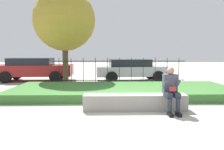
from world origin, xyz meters
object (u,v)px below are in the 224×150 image
Objects in this scene: car_parked_left at (34,68)px; person_seated_reader at (171,88)px; car_parked_center at (132,69)px; tree_behind_fence at (65,20)px; stone_bench at (135,103)px.

person_seated_reader is at bearing -50.75° from car_parked_left.
car_parked_center is at bearing -3.22° from car_parked_left.
tree_behind_fence reaches higher than car_parked_center.
car_parked_center is 4.58m from tree_behind_fence.
stone_bench is at bearing -54.48° from car_parked_left.
car_parked_left is (-5.04, 6.50, 0.52)m from stone_bench.
stone_bench is 0.68× the size of car_parked_left.
car_parked_left reaches higher than person_seated_reader.
stone_bench is 7.02m from tree_behind_fence.
car_parked_center reaches higher than stone_bench.
person_seated_reader is at bearing -91.86° from car_parked_center.
stone_bench is 8.24m from car_parked_left.
car_parked_left is (-6.00, 6.78, 0.04)m from person_seated_reader.
stone_bench is 6.46m from car_parked_center.
car_parked_center is at bearing 84.48° from stone_bench.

